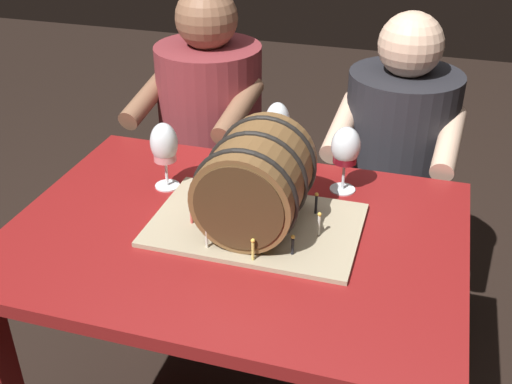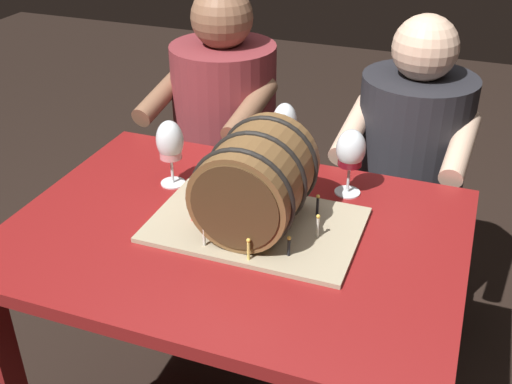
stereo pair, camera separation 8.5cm
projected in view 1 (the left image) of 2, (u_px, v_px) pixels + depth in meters
The scene contains 7 objects.
dining_table at pixel (236, 273), 1.62m from camera, with size 1.12×0.82×0.76m.
barrel_cake at pixel (256, 185), 1.50m from camera, with size 0.51×0.34×0.26m.
wine_glass_rose at pixel (164, 146), 1.67m from camera, with size 0.08×0.08×0.19m.
wine_glass_red at pixel (346, 149), 1.66m from camera, with size 0.08×0.08×0.19m.
wine_glass_amber at pixel (277, 125), 1.76m from camera, with size 0.07×0.07×0.20m.
person_seated_left at pixel (212, 156), 2.33m from camera, with size 0.42×0.50×1.18m.
person_seated_right at pixel (393, 186), 2.17m from camera, with size 0.42×0.50×1.15m.
Camera 1 is at (0.42, -1.22, 1.62)m, focal length 43.84 mm.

